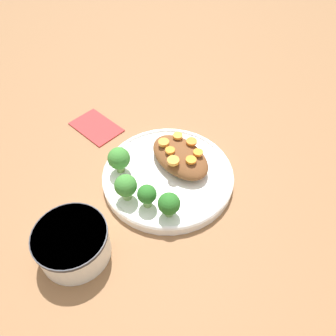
% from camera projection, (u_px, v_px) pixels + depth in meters
% --- Properties ---
extents(ground_plane, '(4.00, 4.00, 0.00)m').
position_uv_depth(ground_plane, '(168.00, 179.00, 0.64)').
color(ground_plane, '#8C603D').
extents(plate, '(0.25, 0.25, 0.02)m').
position_uv_depth(plate, '(168.00, 175.00, 0.64)').
color(plate, white).
rests_on(plate, ground_plane).
extents(dip_bowl, '(0.12, 0.12, 0.06)m').
position_uv_depth(dip_bowl, '(73.00, 242.00, 0.52)').
color(dip_bowl, white).
rests_on(dip_bowl, ground_plane).
extents(stew_mound, '(0.13, 0.08, 0.03)m').
position_uv_depth(stew_mound, '(180.00, 157.00, 0.64)').
color(stew_mound, brown).
rests_on(stew_mound, plate).
extents(broccoli_floret_0, '(0.03, 0.03, 0.05)m').
position_uv_depth(broccoli_floret_0, '(147.00, 195.00, 0.56)').
color(broccoli_floret_0, '#759E51').
rests_on(broccoli_floret_0, plate).
extents(broccoli_floret_1, '(0.04, 0.04, 0.05)m').
position_uv_depth(broccoli_floret_1, '(125.00, 186.00, 0.57)').
color(broccoli_floret_1, '#7FA85B').
rests_on(broccoli_floret_1, plate).
extents(broccoli_floret_2, '(0.04, 0.04, 0.05)m').
position_uv_depth(broccoli_floret_2, '(169.00, 204.00, 0.55)').
color(broccoli_floret_2, '#759E51').
rests_on(broccoli_floret_2, plate).
extents(broccoli_floret_3, '(0.04, 0.04, 0.06)m').
position_uv_depth(broccoli_floret_3, '(119.00, 159.00, 0.61)').
color(broccoli_floret_3, '#759E51').
rests_on(broccoli_floret_3, plate).
extents(carrot_slice_0, '(0.02, 0.02, 0.00)m').
position_uv_depth(carrot_slice_0, '(170.00, 150.00, 0.62)').
color(carrot_slice_0, orange).
rests_on(carrot_slice_0, stew_mound).
extents(carrot_slice_1, '(0.02, 0.02, 0.01)m').
position_uv_depth(carrot_slice_1, '(164.00, 142.00, 0.63)').
color(carrot_slice_1, orange).
rests_on(carrot_slice_1, stew_mound).
extents(carrot_slice_2, '(0.02, 0.02, 0.00)m').
position_uv_depth(carrot_slice_2, '(191.00, 160.00, 0.60)').
color(carrot_slice_2, orange).
rests_on(carrot_slice_2, stew_mound).
extents(carrot_slice_3, '(0.02, 0.02, 0.01)m').
position_uv_depth(carrot_slice_3, '(192.00, 142.00, 0.63)').
color(carrot_slice_3, orange).
rests_on(carrot_slice_3, stew_mound).
extents(carrot_slice_4, '(0.02, 0.02, 0.01)m').
position_uv_depth(carrot_slice_4, '(173.00, 161.00, 0.60)').
color(carrot_slice_4, orange).
rests_on(carrot_slice_4, stew_mound).
extents(carrot_slice_5, '(0.02, 0.02, 0.00)m').
position_uv_depth(carrot_slice_5, '(198.00, 153.00, 0.62)').
color(carrot_slice_5, orange).
rests_on(carrot_slice_5, stew_mound).
extents(carrot_slice_6, '(0.02, 0.02, 0.01)m').
position_uv_depth(carrot_slice_6, '(178.00, 136.00, 0.65)').
color(carrot_slice_6, orange).
rests_on(carrot_slice_6, stew_mound).
extents(napkin, '(0.12, 0.09, 0.01)m').
position_uv_depth(napkin, '(96.00, 127.00, 0.74)').
color(napkin, '#B73333').
rests_on(napkin, ground_plane).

